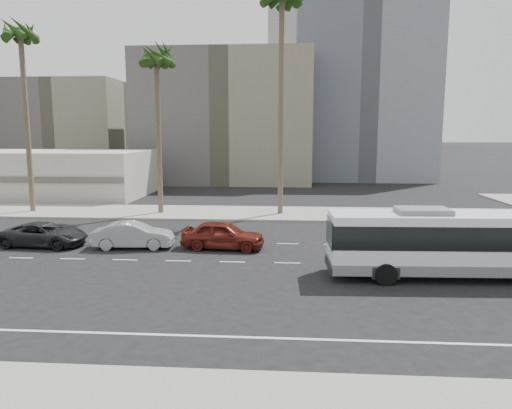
# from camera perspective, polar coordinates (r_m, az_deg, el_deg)

# --- Properties ---
(ground) EXTENTS (700.00, 700.00, 0.00)m
(ground) POSITION_cam_1_polar(r_m,az_deg,el_deg) (25.88, 10.53, -7.14)
(ground) COLOR black
(ground) RESTS_ON ground
(sidewalk_north) EXTENTS (120.00, 7.00, 0.15)m
(sidewalk_north) POSITION_cam_1_polar(r_m,az_deg,el_deg) (40.94, 8.12, -1.14)
(sidewalk_north) COLOR gray
(sidewalk_north) RESTS_ON ground
(commercial_low) EXTENTS (22.00, 12.16, 5.00)m
(commercial_low) POSITION_cam_1_polar(r_m,az_deg,el_deg) (57.66, -24.00, 3.45)
(commercial_low) COLOR #B9B4A4
(commercial_low) RESTS_ON ground
(midrise_beige_west) EXTENTS (24.00, 18.00, 18.00)m
(midrise_beige_west) POSITION_cam_1_polar(r_m,az_deg,el_deg) (70.36, -3.42, 10.29)
(midrise_beige_west) COLOR #605D56
(midrise_beige_west) RESTS_ON ground
(midrise_gray_center) EXTENTS (20.00, 20.00, 26.00)m
(midrise_gray_center) POSITION_cam_1_polar(r_m,az_deg,el_deg) (77.76, 12.43, 12.90)
(midrise_gray_center) COLOR slate
(midrise_gray_center) RESTS_ON ground
(midrise_beige_far) EXTENTS (18.00, 16.00, 15.00)m
(midrise_beige_far) POSITION_cam_1_polar(r_m,az_deg,el_deg) (82.55, -21.34, 8.43)
(midrise_beige_far) COLOR #605D56
(midrise_beige_far) RESTS_ON ground
(civic_tower) EXTENTS (42.00, 42.00, 129.00)m
(civic_tower) POSITION_cam_1_polar(r_m,az_deg,el_deg) (276.59, 4.34, 15.24)
(civic_tower) COLOR #B9B3A7
(civic_tower) RESTS_ON ground
(highrise_right) EXTENTS (26.00, 26.00, 70.00)m
(highrise_right) POSITION_cam_1_polar(r_m,az_deg,el_deg) (260.73, 15.09, 14.53)
(highrise_right) COLOR #535964
(highrise_right) RESTS_ON ground
(highrise_far) EXTENTS (22.00, 22.00, 60.00)m
(highrise_far) POSITION_cam_1_polar(r_m,az_deg,el_deg) (294.84, 18.81, 12.68)
(highrise_far) COLOR #535964
(highrise_far) RESTS_ON ground
(city_bus) EXTENTS (12.00, 3.07, 3.42)m
(city_bus) POSITION_cam_1_polar(r_m,az_deg,el_deg) (24.65, 22.81, -4.16)
(city_bus) COLOR white
(city_bus) RESTS_ON ground
(car_a) EXTENTS (2.48, 5.19, 1.71)m
(car_a) POSITION_cam_1_polar(r_m,az_deg,el_deg) (28.66, -4.03, -3.70)
(car_a) COLOR maroon
(car_a) RESTS_ON ground
(car_b) EXTENTS (2.11, 4.96, 1.59)m
(car_b) POSITION_cam_1_polar(r_m,az_deg,el_deg) (29.76, -14.65, -3.62)
(car_b) COLOR gray
(car_b) RESTS_ON ground
(car_c) EXTENTS (2.76, 5.42, 1.47)m
(car_c) POSITION_cam_1_polar(r_m,az_deg,el_deg) (32.14, -24.31, -3.33)
(car_c) COLOR black
(car_c) RESTS_ON ground
(palm_near) EXTENTS (5.76, 5.76, 19.38)m
(palm_near) POSITION_cam_1_polar(r_m,az_deg,el_deg) (41.32, 3.15, 23.47)
(palm_near) COLOR brown
(palm_near) RESTS_ON ground
(palm_mid) EXTENTS (4.62, 4.62, 14.30)m
(palm_mid) POSITION_cam_1_polar(r_m,az_deg,el_deg) (41.63, -12.00, 16.60)
(palm_mid) COLOR brown
(palm_mid) RESTS_ON ground
(palm_far) EXTENTS (4.79, 4.79, 16.47)m
(palm_far) POSITION_cam_1_polar(r_m,az_deg,el_deg) (46.41, -26.65, 17.68)
(palm_far) COLOR brown
(palm_far) RESTS_ON ground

